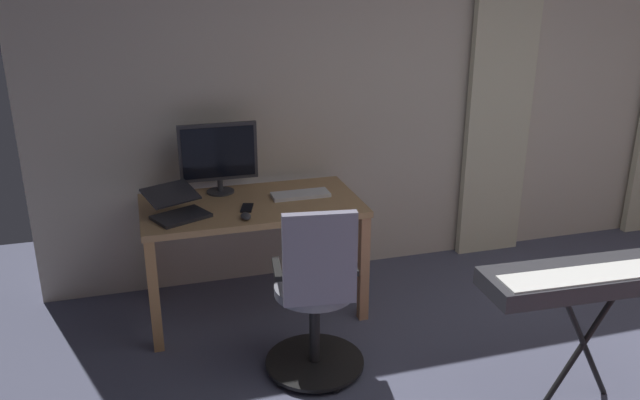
# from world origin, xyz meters

# --- Properties ---
(back_room_partition) EXTENTS (5.68, 0.10, 2.81)m
(back_room_partition) POSITION_xyz_m (0.00, -2.61, 1.40)
(back_room_partition) COLOR beige
(back_room_partition) RESTS_ON ground
(curtain_right_panel) EXTENTS (0.52, 0.06, 2.61)m
(curtain_right_panel) POSITION_xyz_m (-0.51, -2.50, 1.30)
(curtain_right_panel) COLOR beige
(curtain_right_panel) RESTS_ON ground
(desk) EXTENTS (1.37, 0.74, 0.75)m
(desk) POSITION_xyz_m (1.47, -2.09, 0.66)
(desk) COLOR tan
(desk) RESTS_ON ground
(office_chair) EXTENTS (0.56, 0.56, 1.02)m
(office_chair) POSITION_xyz_m (1.28, -1.25, 0.47)
(office_chair) COLOR black
(office_chair) RESTS_ON ground
(computer_monitor) EXTENTS (0.51, 0.18, 0.46)m
(computer_monitor) POSITION_xyz_m (1.63, -2.34, 1.01)
(computer_monitor) COLOR #333338
(computer_monitor) RESTS_ON desk
(computer_keyboard) EXTENTS (0.37, 0.14, 0.02)m
(computer_keyboard) POSITION_xyz_m (1.14, -2.11, 0.76)
(computer_keyboard) COLOR white
(computer_keyboard) RESTS_ON desk
(laptop) EXTENTS (0.41, 0.42, 0.16)m
(laptop) POSITION_xyz_m (1.93, -1.98, 0.80)
(laptop) COLOR #232328
(laptop) RESTS_ON desk
(computer_mouse) EXTENTS (0.06, 0.10, 0.04)m
(computer_mouse) POSITION_xyz_m (1.55, -1.82, 0.77)
(computer_mouse) COLOR #333338
(computer_mouse) RESTS_ON desk
(cell_phone_face_up) EXTENTS (0.11, 0.16, 0.01)m
(cell_phone_face_up) POSITION_xyz_m (1.91, -2.34, 0.76)
(cell_phone_face_up) COLOR #333338
(cell_phone_face_up) RESTS_ON desk
(cell_phone_by_monitor) EXTENTS (0.11, 0.16, 0.01)m
(cell_phone_by_monitor) POSITION_xyz_m (1.51, -1.99, 0.76)
(cell_phone_by_monitor) COLOR black
(cell_phone_by_monitor) RESTS_ON desk
(piano_keyboard) EXTENTS (1.15, 0.38, 0.77)m
(piano_keyboard) POSITION_xyz_m (0.03, -0.66, 0.70)
(piano_keyboard) COLOR black
(piano_keyboard) RESTS_ON ground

